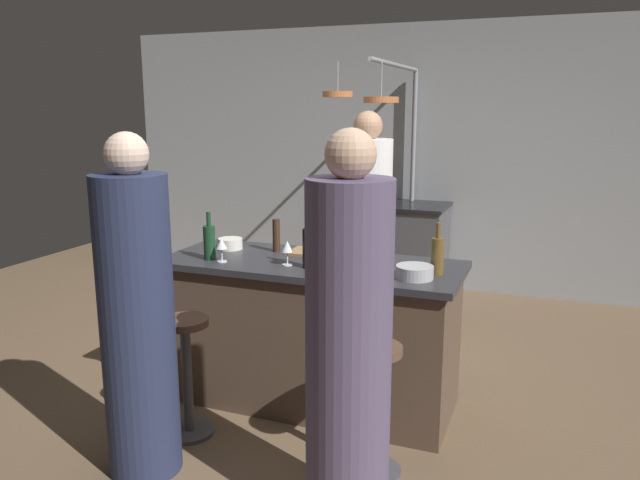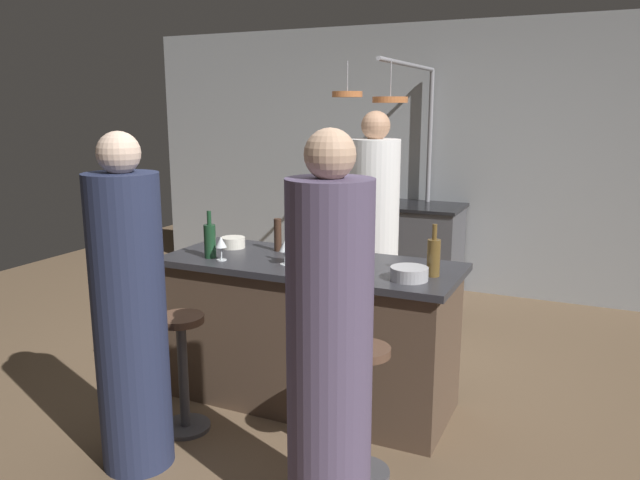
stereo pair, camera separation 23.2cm
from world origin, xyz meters
The scene contains 21 objects.
ground_plane centered at (0.00, 0.00, 0.00)m, with size 9.00×9.00×0.00m, color brown.
back_wall centered at (0.00, 2.85, 1.30)m, with size 6.40×0.16×2.60m, color #9EA3A8.
kitchen_island centered at (0.00, 0.00, 0.45)m, with size 1.80×0.72×0.90m.
stove_range centered at (0.00, 2.45, 0.45)m, with size 0.80×0.64×0.89m.
chef centered at (0.02, 1.09, 0.82)m, with size 0.38×0.38×1.78m.
bar_stool_right centered at (0.59, -0.62, 0.38)m, with size 0.28×0.28×0.68m.
guest_right centered at (0.57, -1.00, 0.80)m, with size 0.36×0.36×1.73m.
bar_stool_left centered at (-0.49, -0.62, 0.38)m, with size 0.28×0.28×0.68m.
guest_left centered at (-0.51, -0.99, 0.79)m, with size 0.36×0.36×1.70m.
overhead_pot_rack centered at (-0.05, 1.89, 1.64)m, with size 0.60×1.56×2.17m.
potted_plant centered at (-1.62, 1.08, 0.30)m, with size 0.36×0.36×0.52m.
cutting_board centered at (-0.05, 0.18, 0.91)m, with size 0.32×0.22×0.02m, color #997047.
pepper_mill centered at (-0.30, 0.16, 1.01)m, with size 0.05×0.05×0.21m, color #382319.
wine_bottle_white centered at (0.29, 0.11, 1.01)m, with size 0.07×0.07×0.29m.
wine_bottle_amber centered at (0.76, -0.02, 1.01)m, with size 0.07×0.07×0.29m.
wine_bottle_green centered at (-0.59, -0.18, 1.01)m, with size 0.07×0.07×0.29m.
wine_bottle_dark centered at (0.04, -0.14, 1.02)m, with size 0.07×0.07×0.31m.
wine_glass_by_chef centered at (-0.49, -0.21, 1.01)m, with size 0.07×0.07×0.15m.
wine_glass_near_right_guest centered at (-0.09, -0.14, 1.01)m, with size 0.07×0.07×0.15m.
mixing_bowl_steel centered at (0.66, -0.15, 0.94)m, with size 0.20×0.20×0.07m, color #B7B7BC.
mixing_bowl_ceramic centered at (-0.61, 0.11, 0.94)m, with size 0.16×0.16×0.07m, color silver.
Camera 2 is at (1.55, -3.21, 1.80)m, focal length 34.47 mm.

